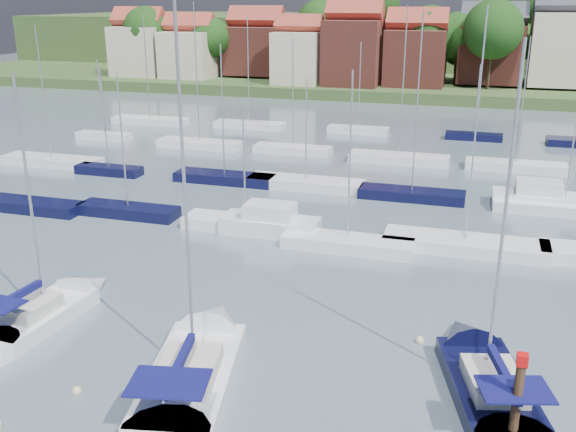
% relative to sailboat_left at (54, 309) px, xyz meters
% --- Properties ---
extents(ground, '(260.00, 260.00, 0.00)m').
position_rel_sailboat_left_xyz_m(ground, '(12.44, 35.26, -0.36)').
color(ground, '#43515B').
rests_on(ground, ground).
extents(sailboat_left, '(3.43, 10.37, 13.94)m').
position_rel_sailboat_left_xyz_m(sailboat_left, '(0.00, 0.00, 0.00)').
color(sailboat_left, silver).
rests_on(sailboat_left, ground).
extents(sailboat_centre, '(6.13, 13.74, 17.99)m').
position_rel_sailboat_left_xyz_m(sailboat_centre, '(9.51, -2.17, -0.02)').
color(sailboat_centre, silver).
rests_on(sailboat_centre, ground).
extents(sailboat_navy, '(6.02, 11.98, 16.05)m').
position_rel_sailboat_left_xyz_m(sailboat_navy, '(21.92, 0.23, -0.01)').
color(sailboat_navy, black).
rests_on(sailboat_navy, ground).
extents(timber_piling, '(0.40, 0.40, 6.29)m').
position_rel_sailboat_left_xyz_m(timber_piling, '(23.13, -4.20, 0.66)').
color(timber_piling, '#4C331E').
rests_on(timber_piling, ground).
extents(buoy_c, '(0.41, 0.41, 0.41)m').
position_rel_sailboat_left_xyz_m(buoy_c, '(5.36, -5.84, -0.36)').
color(buoy_c, beige).
rests_on(buoy_c, ground).
extents(buoy_e, '(0.44, 0.44, 0.44)m').
position_rel_sailboat_left_xyz_m(buoy_e, '(19.03, 2.76, -0.36)').
color(buoy_e, beige).
rests_on(buoy_e, ground).
extents(marina_field, '(79.62, 41.41, 15.93)m').
position_rel_sailboat_left_xyz_m(marina_field, '(14.34, 30.40, 0.07)').
color(marina_field, silver).
rests_on(marina_field, ground).
extents(far_shore_town, '(212.46, 90.00, 22.27)m').
position_rel_sailboat_left_xyz_m(far_shore_town, '(14.66, 127.92, 4.25)').
color(far_shore_town, '#40542A').
rests_on(far_shore_town, ground).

